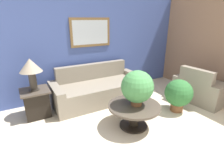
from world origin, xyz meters
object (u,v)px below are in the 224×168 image
(coffee_table, at_px, (134,111))
(potted_plant_floor, at_px, (178,94))
(side_table, at_px, (37,103))
(table_lamp, at_px, (31,68))
(potted_plant_on_table, at_px, (137,87))
(armchair, at_px, (201,89))
(couch_main, at_px, (99,89))

(coffee_table, relative_size, potted_plant_floor, 1.33)
(side_table, height_order, table_lamp, table_lamp)
(potted_plant_on_table, xyz_separation_m, potted_plant_floor, (1.15, 0.02, -0.39))
(table_lamp, xyz_separation_m, potted_plant_on_table, (1.55, -1.33, -0.25))
(armchair, relative_size, table_lamp, 1.89)
(potted_plant_floor, bearing_deg, couch_main, 133.11)
(couch_main, bearing_deg, side_table, -178.62)
(armchair, bearing_deg, coffee_table, 87.99)
(potted_plant_on_table, bearing_deg, armchair, 3.16)
(table_lamp, bearing_deg, side_table, 180.00)
(coffee_table, relative_size, side_table, 1.66)
(armchair, relative_size, potted_plant_on_table, 1.89)
(armchair, height_order, potted_plant_floor, armchair)
(coffee_table, height_order, potted_plant_on_table, potted_plant_on_table)
(potted_plant_on_table, bearing_deg, potted_plant_floor, 1.00)
(armchair, distance_m, potted_plant_on_table, 2.16)
(table_lamp, height_order, potted_plant_on_table, table_lamp)
(coffee_table, bearing_deg, couch_main, 93.04)
(potted_plant_floor, bearing_deg, table_lamp, 154.11)
(table_lamp, relative_size, potted_plant_on_table, 1.00)
(side_table, xyz_separation_m, potted_plant_floor, (2.70, -1.31, 0.11))
(couch_main, relative_size, side_table, 3.88)
(coffee_table, height_order, table_lamp, table_lamp)
(armchair, bearing_deg, table_lamp, 66.70)
(armchair, relative_size, potted_plant_floor, 1.69)
(couch_main, bearing_deg, coffee_table, -86.96)
(armchair, bearing_deg, potted_plant_floor, 90.87)
(potted_plant_floor, bearing_deg, side_table, 154.11)
(potted_plant_on_table, bearing_deg, couch_main, 94.69)
(table_lamp, bearing_deg, coffee_table, -41.15)
(side_table, bearing_deg, potted_plant_floor, -25.89)
(side_table, bearing_deg, coffee_table, -41.15)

